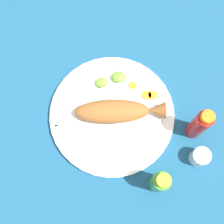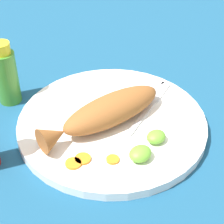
{
  "view_description": "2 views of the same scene",
  "coord_description": "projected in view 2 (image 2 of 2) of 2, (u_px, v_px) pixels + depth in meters",
  "views": [
    {
      "loc": [
        0.03,
        0.24,
        0.87
      ],
      "look_at": [
        0.0,
        0.0,
        0.04
      ],
      "focal_mm": 50.0,
      "sensor_mm": 36.0,
      "label": 1
    },
    {
      "loc": [
        -0.39,
        -0.44,
        0.51
      ],
      "look_at": [
        0.0,
        0.0,
        0.04
      ],
      "focal_mm": 65.0,
      "sensor_mm": 36.0,
      "label": 2
    }
  ],
  "objects": [
    {
      "name": "fork_far",
      "position": [
        152.0,
        104.0,
        0.8
      ],
      "size": [
        0.18,
        0.08,
        0.0
      ],
      "rotation": [
        0.0,
        0.0,
        6.64
      ],
      "color": "silver",
      "rests_on": "main_plate"
    },
    {
      "name": "main_plate",
      "position": [
        112.0,
        124.0,
        0.77
      ],
      "size": [
        0.36,
        0.36,
        0.02
      ],
      "primitive_type": "cylinder",
      "color": "white",
      "rests_on": "ground_plane"
    },
    {
      "name": "fork_near",
      "position": [
        133.0,
        94.0,
        0.83
      ],
      "size": [
        0.19,
        0.03,
        0.0
      ],
      "rotation": [
        0.0,
        0.0,
        6.18
      ],
      "color": "silver",
      "rests_on": "main_plate"
    },
    {
      "name": "carrot_slice_mid",
      "position": [
        83.0,
        159.0,
        0.68
      ],
      "size": [
        0.03,
        0.03,
        0.0
      ],
      "primitive_type": "cylinder",
      "color": "orange",
      "rests_on": "main_plate"
    },
    {
      "name": "lime_wedge_side",
      "position": [
        156.0,
        137.0,
        0.71
      ],
      "size": [
        0.04,
        0.03,
        0.02
      ],
      "primitive_type": "ellipsoid",
      "color": "#6BB233",
      "rests_on": "main_plate"
    },
    {
      "name": "carrot_slice_far",
      "position": [
        113.0,
        159.0,
        0.68
      ],
      "size": [
        0.02,
        0.02,
        0.0
      ],
      "primitive_type": "cylinder",
      "color": "orange",
      "rests_on": "main_plate"
    },
    {
      "name": "fried_fish",
      "position": [
        105.0,
        112.0,
        0.74
      ],
      "size": [
        0.26,
        0.09,
        0.05
      ],
      "rotation": [
        0.0,
        0.0,
        -0.09
      ],
      "color": "#935628",
      "rests_on": "main_plate"
    },
    {
      "name": "ground_plane",
      "position": [
        112.0,
        127.0,
        0.78
      ],
      "size": [
        4.0,
        4.0,
        0.0
      ],
      "primitive_type": "plane",
      "color": "navy"
    },
    {
      "name": "carrot_slice_near",
      "position": [
        73.0,
        163.0,
        0.67
      ],
      "size": [
        0.03,
        0.03,
        0.0
      ],
      "primitive_type": "cylinder",
      "color": "orange",
      "rests_on": "main_plate"
    },
    {
      "name": "hot_sauce_bottle_green",
      "position": [
        6.0,
        75.0,
        0.81
      ],
      "size": [
        0.05,
        0.05,
        0.13
      ],
      "color": "#3D8428",
      "rests_on": "ground_plane"
    },
    {
      "name": "lime_wedge_main",
      "position": [
        140.0,
        154.0,
        0.68
      ],
      "size": [
        0.04,
        0.03,
        0.02
      ],
      "primitive_type": "ellipsoid",
      "color": "#6BB233",
      "rests_on": "main_plate"
    }
  ]
}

